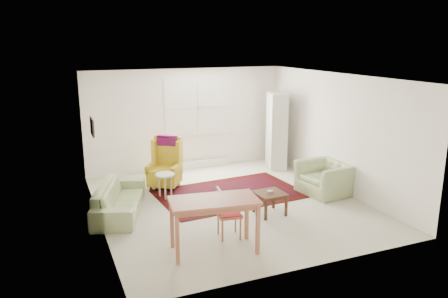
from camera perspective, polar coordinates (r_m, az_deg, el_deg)
name	(u,v)px	position (r m, az deg, el deg)	size (l,w,h in m)	color
room	(227,140)	(8.59, 0.34, 1.22)	(5.04, 5.54, 2.51)	#BCB7A0
rug	(230,193)	(9.29, 0.79, -5.77)	(2.98, 1.92, 0.03)	black
sofa	(119,193)	(8.41, -13.55, -5.66)	(1.90, 0.74, 0.77)	#90A36D
armchair	(325,175)	(9.44, 13.10, -3.34)	(1.03, 0.90, 0.80)	#90A36D
wingback_chair	(164,163)	(9.59, -7.82, -1.81)	(0.65, 0.69, 1.13)	gold
coffee_table	(270,203)	(8.22, 6.01, -7.05)	(0.52, 0.52, 0.43)	#3F2113
stool	(165,186)	(9.07, -7.68, -4.75)	(0.39, 0.39, 0.52)	white
cabinet	(277,131)	(11.04, 6.91, 2.38)	(0.40, 0.76, 1.90)	silver
desk	(214,225)	(6.75, -1.30, -9.93)	(1.33, 0.66, 0.84)	#A75F43
desk_chair	(229,213)	(7.18, 0.69, -8.36)	(0.37, 0.37, 0.85)	#A75F43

